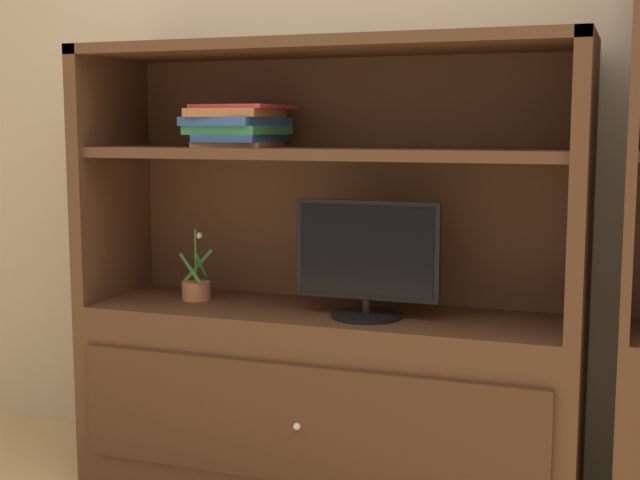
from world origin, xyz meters
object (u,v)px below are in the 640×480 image
object	(u,v)px
media_console	(326,354)
magazine_stack	(238,125)
potted_plant	(196,289)
tv_monitor	(367,259)

from	to	relation	value
media_console	magazine_stack	xyz separation A→B (m)	(-0.32, -0.00, 0.79)
potted_plant	magazine_stack	distance (m)	0.62
media_console	tv_monitor	world-z (taller)	media_console
media_console	potted_plant	distance (m)	0.54
potted_plant	magazine_stack	world-z (taller)	magazine_stack
media_console	potted_plant	world-z (taller)	media_console
magazine_stack	media_console	bearing A→B (deg)	0.65
tv_monitor	potted_plant	bearing A→B (deg)	173.79
potted_plant	tv_monitor	bearing A→B (deg)	-6.21
media_console	potted_plant	xyz separation A→B (m)	(-0.50, 0.01, 0.20)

